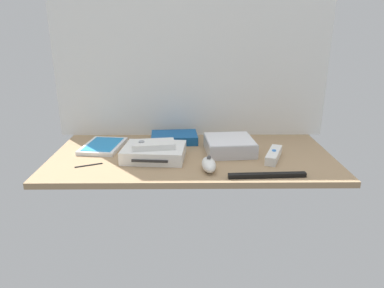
% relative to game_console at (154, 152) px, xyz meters
% --- Properties ---
extents(ground_plane, '(1.00, 0.48, 0.02)m').
position_rel_game_console_xyz_m(ground_plane, '(0.13, 0.04, -0.03)').
color(ground_plane, '#9E7F5B').
rests_on(ground_plane, ground).
extents(back_wall, '(1.10, 0.01, 0.64)m').
position_rel_game_console_xyz_m(back_wall, '(0.13, 0.28, 0.30)').
color(back_wall, white).
rests_on(back_wall, ground).
extents(game_console, '(0.22, 0.18, 0.04)m').
position_rel_game_console_xyz_m(game_console, '(0.00, 0.00, 0.00)').
color(game_console, white).
rests_on(game_console, ground_plane).
extents(mini_computer, '(0.18, 0.18, 0.05)m').
position_rel_game_console_xyz_m(mini_computer, '(0.27, 0.06, 0.00)').
color(mini_computer, silver).
rests_on(mini_computer, ground_plane).
extents(game_case, '(0.16, 0.21, 0.02)m').
position_rel_game_console_xyz_m(game_case, '(-0.20, 0.11, -0.01)').
color(game_case, white).
rests_on(game_case, ground_plane).
extents(network_router, '(0.19, 0.13, 0.03)m').
position_rel_game_console_xyz_m(network_router, '(0.06, 0.18, -0.00)').
color(network_router, '#145193').
rests_on(network_router, ground_plane).
extents(remote_wand, '(0.09, 0.15, 0.03)m').
position_rel_game_console_xyz_m(remote_wand, '(0.42, -0.01, -0.01)').
color(remote_wand, white).
rests_on(remote_wand, ground_plane).
extents(remote_nunchuk, '(0.05, 0.10, 0.05)m').
position_rel_game_console_xyz_m(remote_nunchuk, '(0.18, -0.11, -0.00)').
color(remote_nunchuk, white).
rests_on(remote_nunchuk, ground_plane).
extents(remote_classic_pad, '(0.15, 0.10, 0.02)m').
position_rel_game_console_xyz_m(remote_classic_pad, '(-0.00, -0.01, 0.03)').
color(remote_classic_pad, white).
rests_on(remote_classic_pad, game_console).
extents(sensor_bar, '(0.24, 0.03, 0.01)m').
position_rel_game_console_xyz_m(sensor_bar, '(0.36, -0.17, -0.01)').
color(sensor_bar, black).
rests_on(sensor_bar, ground_plane).
extents(stylus_pen, '(0.09, 0.04, 0.01)m').
position_rel_game_console_xyz_m(stylus_pen, '(-0.21, -0.07, -0.02)').
color(stylus_pen, black).
rests_on(stylus_pen, ground_plane).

